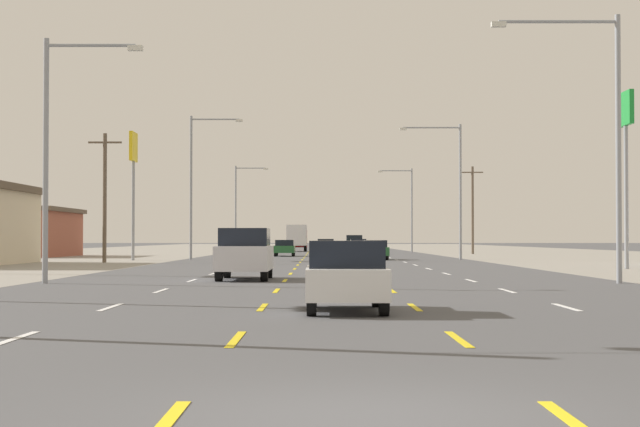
% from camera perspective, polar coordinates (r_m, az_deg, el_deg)
% --- Properties ---
extents(ground_plane, '(572.00, 572.00, 0.00)m').
position_cam_1_polar(ground_plane, '(75.24, 0.17, -2.60)').
color(ground_plane, '#4C4C4F').
extents(lane_markings, '(10.64, 227.60, 0.01)m').
position_cam_1_polar(lane_markings, '(113.73, 0.06, -2.19)').
color(lane_markings, white).
rests_on(lane_markings, ground).
extents(signal_span_wire, '(24.92, 0.53, 9.10)m').
position_cam_1_polar(signal_span_wire, '(19.22, 1.19, 10.09)').
color(signal_span_wire, brown).
rests_on(signal_span_wire, ground).
extents(hatchback_center_turn_nearest, '(1.72, 3.90, 1.54)m').
position_cam_1_polar(hatchback_center_turn_nearest, '(22.43, 1.30, -3.45)').
color(hatchback_center_turn_nearest, white).
rests_on(hatchback_center_turn_nearest, ground).
extents(suv_inner_left_near, '(1.98, 4.90, 1.98)m').
position_cam_1_polar(suv_inner_left_near, '(39.80, -4.33, -2.20)').
color(suv_inner_left_near, silver).
rests_on(suv_inner_left_near, ground).
extents(sedan_inner_right_mid, '(1.80, 4.50, 1.46)m').
position_cam_1_polar(sedan_inner_right_mid, '(77.10, 2.93, -2.01)').
color(sedan_inner_right_mid, '#235B2D').
rests_on(sedan_inner_right_mid, ground).
extents(sedan_inner_left_midfar, '(1.80, 4.50, 1.46)m').
position_cam_1_polar(sedan_inner_left_midfar, '(92.06, -2.12, -1.91)').
color(sedan_inner_left_midfar, '#235B2D').
rests_on(sedan_inner_left_midfar, ground).
extents(hatchback_far_left_far, '(1.72, 3.90, 1.54)m').
position_cam_1_polar(hatchback_far_left_far, '(98.44, -3.92, -1.86)').
color(hatchback_far_left_far, white).
rests_on(hatchback_far_left_far, ground).
extents(hatchback_center_turn_farther, '(1.72, 3.90, 1.54)m').
position_cam_1_polar(hatchback_center_turn_farther, '(102.97, 0.16, -1.84)').
color(hatchback_center_turn_farther, '#B28C33').
rests_on(hatchback_center_turn_farther, ground).
extents(hatchback_inner_right_farthest, '(1.72, 3.90, 1.54)m').
position_cam_1_polar(hatchback_inner_right_farthest, '(106.91, 1.97, -1.82)').
color(hatchback_inner_right_farthest, white).
rests_on(hatchback_inner_right_farthest, ground).
extents(suv_inner_right_distant_a, '(1.98, 4.90, 1.98)m').
position_cam_1_polar(suv_inner_right_distant_a, '(120.02, 1.74, -1.66)').
color(suv_inner_right_distant_a, '#235B2D').
rests_on(suv_inner_right_distant_a, ground).
extents(box_truck_inner_left_distant_b, '(2.40, 7.20, 3.23)m').
position_cam_1_polar(box_truck_inner_left_distant_b, '(126.09, -1.44, -1.28)').
color(box_truck_inner_left_distant_b, red).
rests_on(box_truck_inner_left_distant_b, ground).
extents(storefront_left_row_2, '(11.72, 13.08, 4.28)m').
position_cam_1_polar(storefront_left_row_2, '(94.87, -17.25, -0.99)').
color(storefront_left_row_2, '#A35642').
rests_on(storefront_left_row_2, ground).
extents(pole_sign_left_row_2, '(0.24, 2.20, 9.31)m').
position_cam_1_polar(pole_sign_left_row_2, '(76.04, -10.44, 2.82)').
color(pole_sign_left_row_2, gray).
rests_on(pole_sign_left_row_2, ground).
extents(pole_sign_right_row_1, '(0.24, 2.16, 9.25)m').
position_cam_1_polar(pole_sign_right_row_1, '(56.15, 16.41, 4.26)').
color(pole_sign_right_row_1, gray).
rests_on(pole_sign_right_row_1, ground).
extents(streetlight_left_row_0, '(3.53, 0.26, 8.70)m').
position_cam_1_polar(streetlight_left_row_0, '(37.73, -14.56, 3.89)').
color(streetlight_left_row_0, gray).
rests_on(streetlight_left_row_0, ground).
extents(streetlight_right_row_0, '(4.59, 0.26, 9.54)m').
position_cam_1_polar(streetlight_right_row_0, '(37.97, 15.30, 4.71)').
color(streetlight_right_row_0, gray).
rests_on(streetlight_right_row_0, ground).
extents(streetlight_left_row_1, '(3.99, 0.26, 10.83)m').
position_cam_1_polar(streetlight_left_row_1, '(78.11, -7.04, 1.99)').
color(streetlight_left_row_1, gray).
rests_on(streetlight_left_row_1, ground).
extents(streetlight_right_row_1, '(4.68, 0.26, 10.20)m').
position_cam_1_polar(streetlight_right_row_1, '(78.18, 7.27, 1.82)').
color(streetlight_right_row_1, gray).
rests_on(streetlight_right_row_1, ground).
extents(streetlight_left_row_2, '(3.84, 0.26, 9.95)m').
position_cam_1_polar(streetlight_left_row_2, '(118.87, -4.67, 0.60)').
color(streetlight_left_row_2, gray).
rests_on(streetlight_left_row_2, ground).
extents(streetlight_right_row_2, '(4.02, 0.26, 9.65)m').
position_cam_1_polar(streetlight_right_row_2, '(118.93, 4.76, 0.54)').
color(streetlight_right_row_2, gray).
rests_on(streetlight_right_row_2, ground).
extents(utility_pole_left_row_1, '(2.20, 0.26, 8.52)m').
position_cam_1_polar(utility_pole_left_row_1, '(69.24, -11.98, 1.01)').
color(utility_pole_left_row_1, brown).
rests_on(utility_pole_left_row_1, ground).
extents(utility_pole_right_row_2, '(2.20, 0.26, 8.99)m').
position_cam_1_polar(utility_pole_right_row_2, '(106.85, 8.28, 0.29)').
color(utility_pole_right_row_2, brown).
rests_on(utility_pole_right_row_2, ground).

